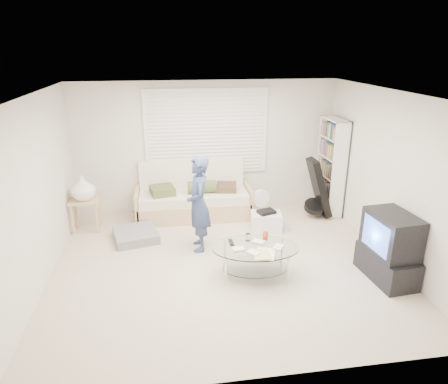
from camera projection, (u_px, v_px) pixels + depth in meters
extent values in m
plane|color=#B6A78D|center=(224.00, 263.00, 6.03)|extent=(5.00, 5.00, 0.00)
cube|color=beige|center=(206.00, 147.00, 7.68)|extent=(5.00, 0.02, 2.50)
cube|color=beige|center=(261.00, 268.00, 3.51)|extent=(5.00, 0.02, 2.50)
cube|color=beige|center=(36.00, 194.00, 5.25)|extent=(0.02, 4.50, 2.50)
cube|color=beige|center=(389.00, 177.00, 5.94)|extent=(0.02, 4.50, 2.50)
cube|color=white|center=(224.00, 94.00, 5.16)|extent=(5.00, 4.50, 0.02)
cube|color=white|center=(206.00, 132.00, 7.55)|extent=(2.32, 0.06, 1.62)
cube|color=black|center=(206.00, 132.00, 7.54)|extent=(2.20, 0.01, 1.50)
cube|color=silver|center=(207.00, 132.00, 7.52)|extent=(2.16, 0.04, 1.50)
cube|color=silver|center=(206.00, 132.00, 7.53)|extent=(2.32, 0.08, 1.62)
cube|color=tan|center=(194.00, 208.00, 7.63)|extent=(2.09, 0.84, 0.33)
cube|color=beige|center=(194.00, 196.00, 7.52)|extent=(2.00, 0.77, 0.17)
cube|color=beige|center=(192.00, 175.00, 7.74)|extent=(2.00, 0.23, 0.64)
cube|color=tan|center=(138.00, 205.00, 7.44)|extent=(0.06, 0.84, 0.58)
cube|color=tan|center=(247.00, 199.00, 7.73)|extent=(0.06, 0.84, 0.58)
cube|color=#3F4C25|center=(162.00, 190.00, 7.36)|extent=(0.50, 0.50, 0.15)
cylinder|color=#3F4C25|center=(202.00, 187.00, 7.42)|extent=(0.52, 0.23, 0.23)
cube|color=#3F301F|center=(226.00, 187.00, 7.56)|extent=(0.44, 0.44, 0.13)
cube|color=slate|center=(136.00, 235.00, 6.74)|extent=(0.83, 0.83, 0.16)
cube|color=tan|center=(85.00, 200.00, 6.93)|extent=(0.51, 0.41, 0.04)
cube|color=tan|center=(73.00, 220.00, 6.85)|extent=(0.04, 0.04, 0.55)
cube|color=tan|center=(97.00, 218.00, 6.91)|extent=(0.04, 0.04, 0.55)
cube|color=tan|center=(76.00, 213.00, 7.14)|extent=(0.04, 0.04, 0.55)
cube|color=tan|center=(100.00, 212.00, 7.19)|extent=(0.04, 0.04, 0.55)
imported|color=white|center=(83.00, 188.00, 6.84)|extent=(0.41, 0.41, 0.43)
cube|color=white|center=(331.00, 167.00, 7.60)|extent=(0.29, 0.77, 1.84)
cube|color=black|center=(319.00, 188.00, 7.45)|extent=(0.47, 0.41, 1.12)
cylinder|color=black|center=(315.00, 207.00, 7.57)|extent=(0.41, 0.42, 0.23)
cylinder|color=white|center=(260.00, 217.00, 7.59)|extent=(0.24, 0.24, 0.03)
cylinder|color=white|center=(261.00, 210.00, 7.54)|extent=(0.03, 0.03, 0.30)
cylinder|color=white|center=(261.00, 198.00, 7.46)|extent=(0.36, 0.22, 0.35)
cylinder|color=white|center=(261.00, 198.00, 7.46)|extent=(0.10, 0.08, 0.09)
cube|color=white|center=(266.00, 221.00, 7.07)|extent=(0.57, 0.44, 0.32)
cube|color=black|center=(266.00, 212.00, 7.01)|extent=(0.35, 0.29, 0.05)
cube|color=black|center=(387.00, 265.00, 5.58)|extent=(0.56, 0.93, 0.40)
cube|color=black|center=(392.00, 234.00, 5.42)|extent=(0.56, 0.79, 0.58)
cube|color=#5580EB|center=(376.00, 236.00, 5.36)|extent=(0.07, 0.57, 0.44)
ellipsoid|color=silver|center=(255.00, 248.00, 5.55)|extent=(1.30, 0.91, 0.02)
ellipsoid|color=silver|center=(255.00, 267.00, 5.66)|extent=(0.99, 0.69, 0.01)
cylinder|color=silver|center=(226.00, 272.00, 5.39)|extent=(0.03, 0.03, 0.43)
cylinder|color=silver|center=(288.00, 271.00, 5.42)|extent=(0.03, 0.03, 0.43)
cylinder|color=silver|center=(225.00, 254.00, 5.85)|extent=(0.03, 0.03, 0.43)
cylinder|color=silver|center=(282.00, 253.00, 5.88)|extent=(0.03, 0.03, 0.43)
cube|color=white|center=(238.00, 249.00, 5.45)|extent=(0.18, 0.13, 0.04)
cube|color=white|center=(259.00, 242.00, 5.65)|extent=(0.20, 0.19, 0.04)
cube|color=white|center=(278.00, 247.00, 5.50)|extent=(0.19, 0.20, 0.04)
cube|color=white|center=(253.00, 253.00, 5.36)|extent=(0.19, 0.20, 0.04)
cylinder|color=silver|center=(248.00, 237.00, 5.72)|extent=(0.07, 0.07, 0.11)
cylinder|color=#DA4E2C|center=(265.00, 236.00, 5.74)|extent=(0.07, 0.07, 0.12)
cube|color=black|center=(231.00, 242.00, 5.66)|extent=(0.06, 0.19, 0.02)
cube|color=white|center=(265.00, 254.00, 5.37)|extent=(0.34, 0.39, 0.01)
cube|color=tan|center=(261.00, 254.00, 5.34)|extent=(0.23, 0.31, 0.01)
imported|color=navy|center=(199.00, 204.00, 6.22)|extent=(0.37, 0.56, 1.53)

